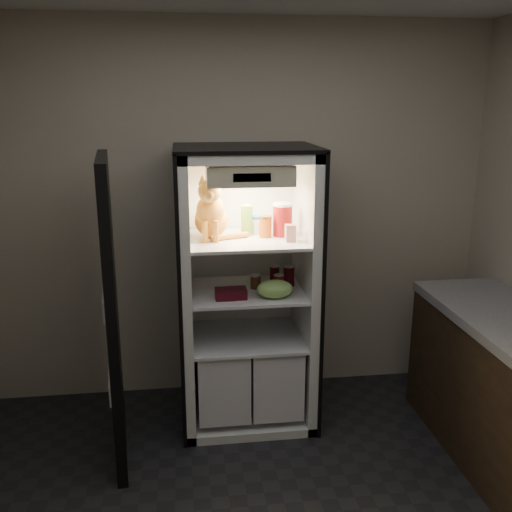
# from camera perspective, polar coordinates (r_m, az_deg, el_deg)

# --- Properties ---
(room_shell) EXTENTS (3.60, 3.60, 3.60)m
(room_shell) POSITION_cam_1_polar(r_m,az_deg,el_deg) (2.33, 2.75, 2.10)
(room_shell) COLOR white
(room_shell) RESTS_ON floor
(refrigerator) EXTENTS (0.90, 0.72, 1.88)m
(refrigerator) POSITION_cam_1_polar(r_m,az_deg,el_deg) (3.88, -1.03, -5.16)
(refrigerator) COLOR white
(refrigerator) RESTS_ON floor
(fridge_door) EXTENTS (0.16, 0.87, 1.85)m
(fridge_door) POSITION_cam_1_polar(r_m,az_deg,el_deg) (3.55, -14.18, -5.53)
(fridge_door) COLOR black
(fridge_door) RESTS_ON floor
(tabby_cat) EXTENTS (0.36, 0.41, 0.43)m
(tabby_cat) POSITION_cam_1_polar(r_m,az_deg,el_deg) (3.65, -4.53, 4.24)
(tabby_cat) COLOR orange
(tabby_cat) RESTS_ON refrigerator
(parmesan_shaker) EXTENTS (0.08, 0.08, 0.20)m
(parmesan_shaker) POSITION_cam_1_polar(r_m,az_deg,el_deg) (3.73, -0.93, 3.59)
(parmesan_shaker) COLOR #25892C
(parmesan_shaker) RESTS_ON refrigerator
(mayo_tub) EXTENTS (0.09, 0.09, 0.12)m
(mayo_tub) POSITION_cam_1_polar(r_m,az_deg,el_deg) (3.79, 0.08, 3.15)
(mayo_tub) COLOR white
(mayo_tub) RESTS_ON refrigerator
(salsa_jar) EXTENTS (0.08, 0.08, 0.14)m
(salsa_jar) POSITION_cam_1_polar(r_m,az_deg,el_deg) (3.69, 0.97, 2.96)
(salsa_jar) COLOR maroon
(salsa_jar) RESTS_ON refrigerator
(pepper_jar) EXTENTS (0.13, 0.13, 0.22)m
(pepper_jar) POSITION_cam_1_polar(r_m,az_deg,el_deg) (3.72, 2.66, 3.66)
(pepper_jar) COLOR #A71619
(pepper_jar) RESTS_ON refrigerator
(cream_carton) EXTENTS (0.06, 0.06, 0.11)m
(cream_carton) POSITION_cam_1_polar(r_m,az_deg,el_deg) (3.58, 3.46, 2.30)
(cream_carton) COLOR silver
(cream_carton) RESTS_ON refrigerator
(soda_can_a) EXTENTS (0.07, 0.07, 0.12)m
(soda_can_a) POSITION_cam_1_polar(r_m,az_deg,el_deg) (3.89, 1.86, -1.86)
(soda_can_a) COLOR black
(soda_can_a) RESTS_ON refrigerator
(soda_can_b) EXTENTS (0.07, 0.07, 0.14)m
(soda_can_b) POSITION_cam_1_polar(r_m,az_deg,el_deg) (3.83, 3.31, -2.01)
(soda_can_b) COLOR black
(soda_can_b) RESTS_ON refrigerator
(soda_can_c) EXTENTS (0.07, 0.07, 0.13)m
(soda_can_c) POSITION_cam_1_polar(r_m,az_deg,el_deg) (3.68, 2.29, -2.82)
(soda_can_c) COLOR black
(soda_can_c) RESTS_ON refrigerator
(condiment_jar) EXTENTS (0.07, 0.07, 0.10)m
(condiment_jar) POSITION_cam_1_polar(r_m,az_deg,el_deg) (3.78, -0.04, -2.55)
(condiment_jar) COLOR #593519
(condiment_jar) RESTS_ON refrigerator
(grape_bag) EXTENTS (0.23, 0.17, 0.11)m
(grape_bag) POSITION_cam_1_polar(r_m,az_deg,el_deg) (3.61, 1.89, -3.31)
(grape_bag) COLOR #83BE58
(grape_bag) RESTS_ON refrigerator
(berry_box_left) EXTENTS (0.12, 0.12, 0.06)m
(berry_box_left) POSITION_cam_1_polar(r_m,az_deg,el_deg) (3.60, -3.14, -3.80)
(berry_box_left) COLOR #4E0D12
(berry_box_left) RESTS_ON refrigerator
(berry_box_right) EXTENTS (0.12, 0.12, 0.06)m
(berry_box_right) POSITION_cam_1_polar(r_m,az_deg,el_deg) (3.61, -1.92, -3.73)
(berry_box_right) COLOR #4E0D12
(berry_box_right) RESTS_ON refrigerator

